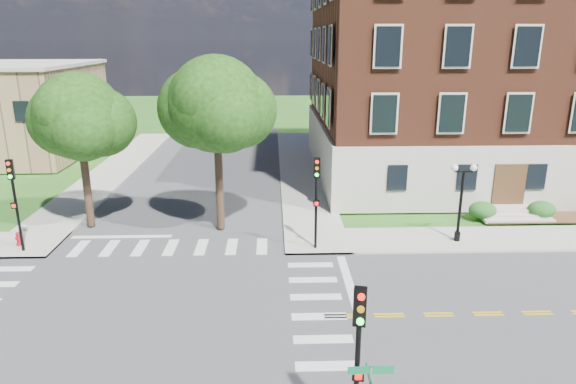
{
  "coord_description": "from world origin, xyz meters",
  "views": [
    {
      "loc": [
        5.4,
        -17.98,
        10.65
      ],
      "look_at": [
        6.16,
        6.59,
        3.2
      ],
      "focal_mm": 32.0,
      "sensor_mm": 36.0,
      "label": 1
    }
  ],
  "objects_px": {
    "traffic_signal_ne": "(316,192)",
    "traffic_signal_nw": "(14,194)",
    "fire_hydrant": "(19,239)",
    "twin_lamp_west": "(461,198)",
    "traffic_signal_se": "(358,351)"
  },
  "relations": [
    {
      "from": "traffic_signal_ne",
      "to": "traffic_signal_nw",
      "type": "height_order",
      "value": "same"
    },
    {
      "from": "traffic_signal_nw",
      "to": "fire_hydrant",
      "type": "bearing_deg",
      "value": 125.29
    },
    {
      "from": "traffic_signal_nw",
      "to": "twin_lamp_west",
      "type": "bearing_deg",
      "value": 1.64
    },
    {
      "from": "fire_hydrant",
      "to": "traffic_signal_nw",
      "type": "bearing_deg",
      "value": -54.71
    },
    {
      "from": "traffic_signal_ne",
      "to": "traffic_signal_nw",
      "type": "xyz_separation_m",
      "value": [
        -15.06,
        0.12,
        0.0
      ]
    },
    {
      "from": "twin_lamp_west",
      "to": "traffic_signal_ne",
      "type": "bearing_deg",
      "value": -174.3
    },
    {
      "from": "traffic_signal_nw",
      "to": "fire_hydrant",
      "type": "distance_m",
      "value": 2.87
    },
    {
      "from": "twin_lamp_west",
      "to": "fire_hydrant",
      "type": "distance_m",
      "value": 23.38
    },
    {
      "from": "traffic_signal_se",
      "to": "twin_lamp_west",
      "type": "distance_m",
      "value": 16.46
    },
    {
      "from": "traffic_signal_se",
      "to": "twin_lamp_west",
      "type": "relative_size",
      "value": 1.13
    },
    {
      "from": "traffic_signal_nw",
      "to": "fire_hydrant",
      "type": "xyz_separation_m",
      "value": [
        -0.52,
        0.74,
        -2.72
      ]
    },
    {
      "from": "traffic_signal_ne",
      "to": "twin_lamp_west",
      "type": "bearing_deg",
      "value": 5.7
    },
    {
      "from": "traffic_signal_se",
      "to": "traffic_signal_ne",
      "type": "distance_m",
      "value": 13.69
    },
    {
      "from": "twin_lamp_west",
      "to": "fire_hydrant",
      "type": "relative_size",
      "value": 5.64
    },
    {
      "from": "traffic_signal_nw",
      "to": "twin_lamp_west",
      "type": "xyz_separation_m",
      "value": [
        22.77,
        0.65,
        -0.66
      ]
    }
  ]
}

